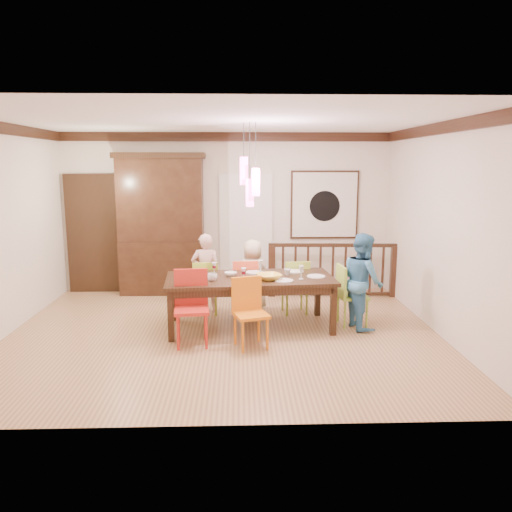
{
  "coord_description": "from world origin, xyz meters",
  "views": [
    {
      "loc": [
        0.23,
        -6.69,
        2.35
      ],
      "look_at": [
        0.47,
        0.41,
        1.03
      ],
      "focal_mm": 35.0,
      "sensor_mm": 36.0,
      "label": 1
    }
  ],
  "objects_px": {
    "person_far_left": "(206,273)",
    "person_far_mid": "(253,275)",
    "balustrade": "(333,269)",
    "china_hutch": "(161,224)",
    "chair_far_left": "(205,283)",
    "dining_table": "(250,282)",
    "chair_end_right": "(353,291)",
    "person_end_right": "(363,281)"
  },
  "relations": [
    {
      "from": "chair_far_left",
      "to": "person_far_left",
      "type": "xyz_separation_m",
      "value": [
        0.01,
        0.14,
        0.14
      ]
    },
    {
      "from": "chair_end_right",
      "to": "balustrade",
      "type": "xyz_separation_m",
      "value": [
        0.0,
        1.61,
        -0.01
      ]
    },
    {
      "from": "chair_far_left",
      "to": "china_hutch",
      "type": "xyz_separation_m",
      "value": [
        -0.86,
        1.32,
        0.78
      ]
    },
    {
      "from": "china_hutch",
      "to": "balustrade",
      "type": "height_order",
      "value": "china_hutch"
    },
    {
      "from": "china_hutch",
      "to": "balustrade",
      "type": "relative_size",
      "value": 1.1
    },
    {
      "from": "dining_table",
      "to": "person_end_right",
      "type": "height_order",
      "value": "person_end_right"
    },
    {
      "from": "chair_end_right",
      "to": "person_far_mid",
      "type": "bearing_deg",
      "value": 54.28
    },
    {
      "from": "chair_far_left",
      "to": "china_hutch",
      "type": "relative_size",
      "value": 0.34
    },
    {
      "from": "person_far_left",
      "to": "person_far_mid",
      "type": "bearing_deg",
      "value": -174.52
    },
    {
      "from": "chair_end_right",
      "to": "balustrade",
      "type": "distance_m",
      "value": 1.61
    },
    {
      "from": "dining_table",
      "to": "chair_end_right",
      "type": "height_order",
      "value": "chair_end_right"
    },
    {
      "from": "dining_table",
      "to": "person_far_mid",
      "type": "height_order",
      "value": "person_far_mid"
    },
    {
      "from": "person_far_left",
      "to": "person_far_mid",
      "type": "relative_size",
      "value": 1.09
    },
    {
      "from": "person_end_right",
      "to": "chair_far_left",
      "type": "bearing_deg",
      "value": 62.46
    },
    {
      "from": "balustrade",
      "to": "person_far_mid",
      "type": "height_order",
      "value": "person_far_mid"
    },
    {
      "from": "dining_table",
      "to": "person_far_mid",
      "type": "distance_m",
      "value": 0.91
    },
    {
      "from": "balustrade",
      "to": "chair_end_right",
      "type": "bearing_deg",
      "value": -87.14
    },
    {
      "from": "balustrade",
      "to": "china_hutch",
      "type": "bearing_deg",
      "value": 176.55
    },
    {
      "from": "chair_end_right",
      "to": "balustrade",
      "type": "bearing_deg",
      "value": -6.03
    },
    {
      "from": "chair_far_left",
      "to": "person_far_mid",
      "type": "xyz_separation_m",
      "value": [
        0.76,
        0.2,
        0.09
      ]
    },
    {
      "from": "dining_table",
      "to": "person_far_left",
      "type": "distance_m",
      "value": 1.09
    },
    {
      "from": "person_far_mid",
      "to": "person_end_right",
      "type": "relative_size",
      "value": 0.84
    },
    {
      "from": "person_far_mid",
      "to": "balustrade",
      "type": "bearing_deg",
      "value": -174.81
    },
    {
      "from": "china_hutch",
      "to": "person_far_left",
      "type": "distance_m",
      "value": 1.6
    },
    {
      "from": "china_hutch",
      "to": "dining_table",
      "type": "bearing_deg",
      "value": -52.6
    },
    {
      "from": "china_hutch",
      "to": "person_end_right",
      "type": "distance_m",
      "value": 3.83
    },
    {
      "from": "person_end_right",
      "to": "person_far_left",
      "type": "bearing_deg",
      "value": 59.26
    },
    {
      "from": "dining_table",
      "to": "balustrade",
      "type": "relative_size",
      "value": 1.07
    },
    {
      "from": "person_far_mid",
      "to": "person_end_right",
      "type": "bearing_deg",
      "value": 125.83
    },
    {
      "from": "china_hutch",
      "to": "person_end_right",
      "type": "xyz_separation_m",
      "value": [
        3.17,
        -2.06,
        -0.58
      ]
    },
    {
      "from": "person_far_left",
      "to": "china_hutch",
      "type": "bearing_deg",
      "value": -52.46
    },
    {
      "from": "chair_far_left",
      "to": "person_far_mid",
      "type": "distance_m",
      "value": 0.79
    },
    {
      "from": "dining_table",
      "to": "chair_far_left",
      "type": "xyz_separation_m",
      "value": [
        -0.7,
        0.71,
        -0.18
      ]
    },
    {
      "from": "chair_far_left",
      "to": "person_far_left",
      "type": "distance_m",
      "value": 0.2
    },
    {
      "from": "dining_table",
      "to": "person_end_right",
      "type": "relative_size",
      "value": 1.78
    },
    {
      "from": "person_far_left",
      "to": "person_far_mid",
      "type": "xyz_separation_m",
      "value": [
        0.75,
        0.05,
        -0.05
      ]
    },
    {
      "from": "balustrade",
      "to": "dining_table",
      "type": "bearing_deg",
      "value": -128.96
    },
    {
      "from": "balustrade",
      "to": "person_end_right",
      "type": "bearing_deg",
      "value": -83.37
    },
    {
      "from": "dining_table",
      "to": "person_end_right",
      "type": "bearing_deg",
      "value": -5.8
    },
    {
      "from": "balustrade",
      "to": "person_far_left",
      "type": "bearing_deg",
      "value": -156.23
    },
    {
      "from": "person_far_left",
      "to": "chair_far_left",
      "type": "bearing_deg",
      "value": 88.23
    },
    {
      "from": "balustrade",
      "to": "person_end_right",
      "type": "relative_size",
      "value": 1.67
    }
  ]
}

